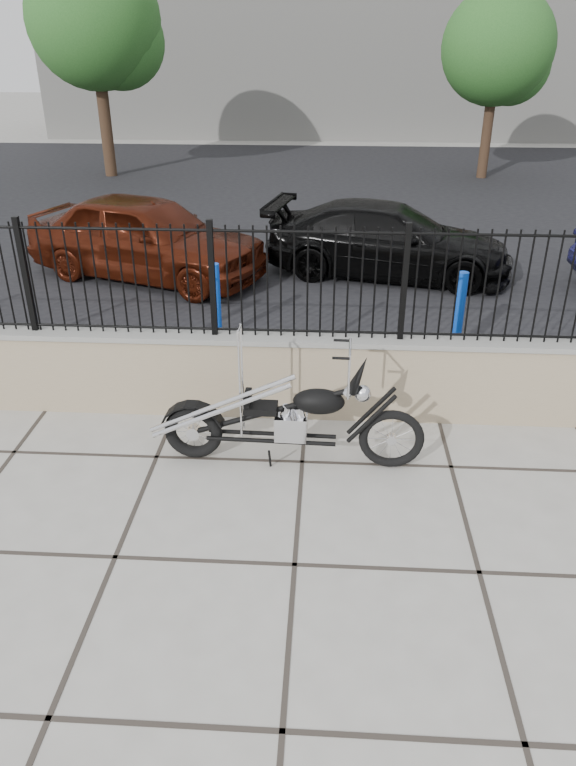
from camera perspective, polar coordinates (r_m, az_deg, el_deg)
The scene contains 12 objects.
ground_plane at distance 5.80m, azimuth 0.55°, elevation -14.95°, with size 90.00×90.00×0.00m, color #99968E.
parking_lot at distance 17.23m, azimuth 2.76°, elevation 14.38°, with size 30.00×30.00×0.00m, color black.
retaining_wall at distance 7.60m, azimuth 1.54°, elevation 0.63°, with size 14.00×0.36×0.96m, color gray.
iron_fence at distance 7.17m, azimuth 1.65°, elevation 8.34°, with size 14.00×0.08×1.20m, color black.
background_building at distance 30.77m, azimuth 3.46°, elevation 27.67°, with size 22.00×6.00×8.00m, color beige.
chopper_motorcycle at distance 6.60m, azimuth -0.16°, elevation -1.20°, with size 2.48×0.44×1.49m, color black, non-canonical shape.
car_red at distance 12.25m, azimuth -11.76°, elevation 11.86°, with size 1.70×4.23×1.44m, color #46160A.
car_black at distance 12.31m, azimuth 8.39°, elevation 11.72°, with size 1.74×4.28×1.24m, color black.
bollard_a at distance 9.54m, azimuth -6.03°, elevation 6.72°, with size 0.13×0.13×1.10m, color #0D24CB.
bollard_b at distance 9.30m, azimuth 14.07°, elevation 5.60°, with size 0.14×0.14×1.15m, color #0E24D9.
tree_left at distance 21.58m, azimuth -16.01°, elevation 27.61°, with size 3.62×3.62×6.11m.
tree_right at distance 21.40m, azimuth 17.17°, elevation 25.62°, with size 3.04×3.04×5.13m.
Camera 1 is at (0.20, -4.27, 3.92)m, focal length 32.00 mm.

